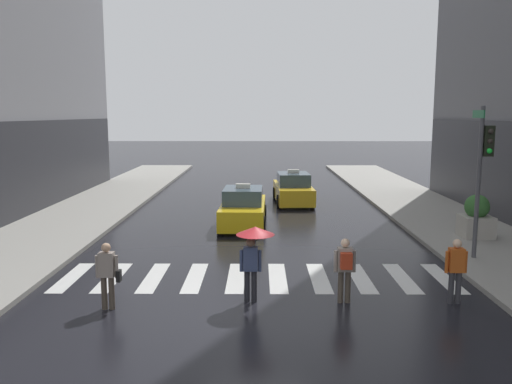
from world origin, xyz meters
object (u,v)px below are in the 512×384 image
(traffic_light_pole, at_px, (483,161))
(pedestrian_with_handbag, at_px, (108,272))
(taxi_second, at_px, (293,190))
(pedestrian_plain_coat, at_px, (456,267))
(pedestrian_with_backpack, at_px, (345,266))
(planter_near_corner, at_px, (476,218))
(pedestrian_with_umbrella, at_px, (254,243))
(taxi_lead, at_px, (243,209))

(traffic_light_pole, relative_size, pedestrian_with_handbag, 2.91)
(taxi_second, xyz_separation_m, pedestrian_plain_coat, (3.11, -14.83, 0.21))
(pedestrian_with_backpack, relative_size, planter_near_corner, 1.03)
(pedestrian_with_umbrella, xyz_separation_m, pedestrian_with_handbag, (-3.51, -0.53, -0.58))
(taxi_second, bearing_deg, taxi_lead, -113.66)
(pedestrian_with_backpack, bearing_deg, pedestrian_plain_coat, -0.12)
(taxi_second, relative_size, pedestrian_plain_coat, 2.79)
(taxi_lead, relative_size, pedestrian_with_handbag, 2.78)
(pedestrian_with_umbrella, distance_m, pedestrian_with_backpack, 2.34)
(traffic_light_pole, bearing_deg, pedestrian_with_handbag, -158.65)
(pedestrian_with_umbrella, height_order, pedestrian_with_backpack, pedestrian_with_umbrella)
(pedestrian_with_umbrella, bearing_deg, taxi_lead, 93.44)
(pedestrian_with_umbrella, height_order, pedestrian_with_handbag, pedestrian_with_umbrella)
(traffic_light_pole, height_order, pedestrian_plain_coat, traffic_light_pole)
(traffic_light_pole, distance_m, taxi_lead, 9.77)
(pedestrian_with_backpack, bearing_deg, planter_near_corner, 47.73)
(taxi_lead, height_order, pedestrian_with_handbag, taxi_lead)
(pedestrian_plain_coat, bearing_deg, pedestrian_with_handbag, -176.97)
(taxi_lead, bearing_deg, taxi_second, 66.34)
(pedestrian_with_handbag, xyz_separation_m, pedestrian_plain_coat, (8.55, 0.45, 0.01))
(traffic_light_pole, distance_m, taxi_second, 12.54)
(traffic_light_pole, relative_size, pedestrian_with_backpack, 2.91)
(pedestrian_with_handbag, bearing_deg, taxi_lead, 72.91)
(planter_near_corner, bearing_deg, taxi_lead, 163.28)
(taxi_lead, distance_m, planter_near_corner, 9.17)
(taxi_lead, xyz_separation_m, pedestrian_with_umbrella, (0.55, -9.12, 0.79))
(traffic_light_pole, height_order, taxi_second, traffic_light_pole)
(pedestrian_plain_coat, bearing_deg, planter_near_corner, 63.98)
(pedestrian_with_backpack, xyz_separation_m, pedestrian_plain_coat, (2.75, -0.01, -0.03))
(taxi_lead, distance_m, pedestrian_with_backpack, 9.62)
(taxi_second, relative_size, planter_near_corner, 2.88)
(taxi_second, height_order, pedestrian_with_handbag, taxi_second)
(pedestrian_with_backpack, bearing_deg, traffic_light_pole, 37.38)
(pedestrian_with_umbrella, bearing_deg, pedestrian_with_handbag, -171.50)
(pedestrian_with_handbag, bearing_deg, traffic_light_pole, 21.35)
(traffic_light_pole, bearing_deg, pedestrian_plain_coat, -119.42)
(taxi_lead, bearing_deg, pedestrian_with_umbrella, -86.56)
(pedestrian_with_backpack, xyz_separation_m, pedestrian_with_handbag, (-5.79, -0.46, -0.04))
(planter_near_corner, bearing_deg, traffic_light_pole, -111.29)
(pedestrian_plain_coat, xyz_separation_m, planter_near_corner, (3.20, 6.56, -0.07))
(pedestrian_with_umbrella, bearing_deg, pedestrian_with_backpack, -1.70)
(taxi_lead, relative_size, pedestrian_plain_coat, 2.78)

